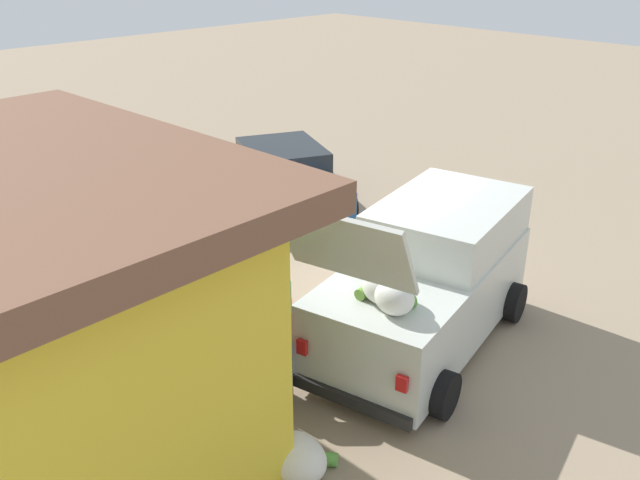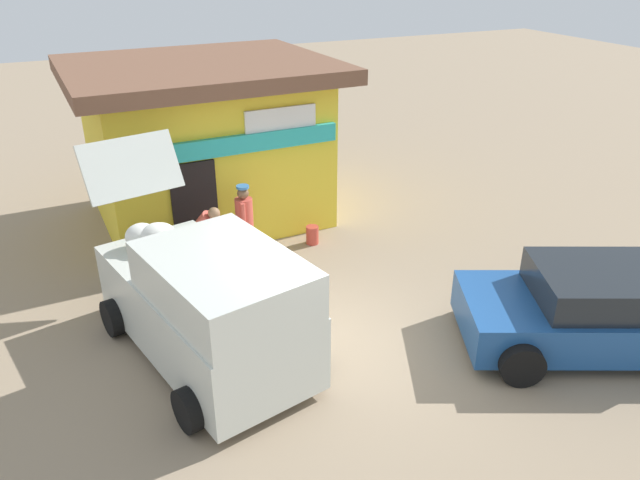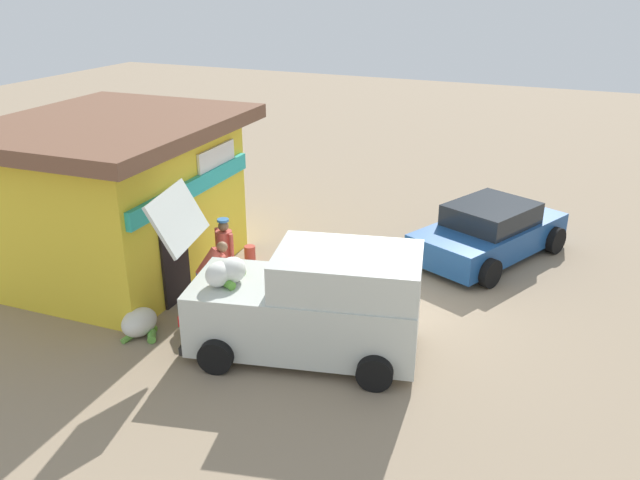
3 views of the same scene
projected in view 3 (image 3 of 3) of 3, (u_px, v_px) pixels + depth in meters
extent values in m
plane|color=gray|center=(379.00, 313.00, 13.05)|extent=(60.00, 60.00, 0.00)
cube|color=yellow|center=(118.00, 205.00, 14.33)|extent=(4.78, 3.99, 3.19)
cube|color=#2DB7B2|center=(194.00, 187.00, 13.42)|extent=(4.43, 0.27, 0.36)
cube|color=black|center=(175.00, 257.00, 13.18)|extent=(0.90, 0.09, 2.00)
cube|color=white|center=(217.00, 160.00, 14.18)|extent=(1.50, 0.11, 0.60)
cube|color=brown|center=(108.00, 126.00, 13.65)|extent=(5.67, 4.88, 0.31)
cube|color=silver|center=(305.00, 314.00, 11.50)|extent=(2.61, 4.28, 1.14)
cube|color=silver|center=(348.00, 272.00, 11.02)|extent=(2.21, 2.79, 0.67)
cube|color=black|center=(418.00, 279.00, 10.84)|extent=(1.49, 0.41, 0.51)
cube|color=silver|center=(178.00, 217.00, 11.23)|extent=(1.67, 0.87, 0.91)
ellipsoid|color=silver|center=(232.00, 270.00, 11.33)|extent=(0.55, 0.46, 0.46)
ellipsoid|color=silver|center=(231.00, 269.00, 11.41)|extent=(0.51, 0.42, 0.42)
ellipsoid|color=silver|center=(218.00, 274.00, 11.20)|extent=(0.52, 0.43, 0.43)
cylinder|color=#599F34|center=(229.00, 285.00, 11.15)|extent=(0.22, 0.25, 0.15)
cylinder|color=#6EA13C|center=(237.00, 271.00, 11.67)|extent=(0.18, 0.31, 0.15)
cube|color=black|center=(198.00, 328.00, 12.03)|extent=(1.66, 0.45, 0.16)
cube|color=red|center=(181.00, 320.00, 11.19)|extent=(0.15, 0.09, 0.20)
cube|color=red|center=(208.00, 285.00, 12.45)|extent=(0.15, 0.09, 0.20)
cylinder|color=black|center=(375.00, 373.00, 10.57)|extent=(0.35, 0.64, 0.61)
cylinder|color=black|center=(385.00, 317.00, 12.31)|extent=(0.35, 0.64, 0.61)
cylinder|color=black|center=(216.00, 357.00, 11.02)|extent=(0.35, 0.64, 0.61)
cylinder|color=black|center=(248.00, 304.00, 12.76)|extent=(0.35, 0.64, 0.61)
cube|color=#1E4C8C|center=(489.00, 237.00, 15.49)|extent=(4.45, 3.34, 0.65)
cube|color=#1E2328|center=(491.00, 214.00, 15.27)|extent=(2.44, 2.27, 0.50)
cylinder|color=black|center=(555.00, 240.00, 15.75)|extent=(0.68, 0.47, 0.65)
cylinder|color=black|center=(487.00, 219.00, 17.09)|extent=(0.68, 0.47, 0.65)
cylinder|color=black|center=(490.00, 273.00, 14.03)|extent=(0.68, 0.47, 0.65)
cylinder|color=black|center=(419.00, 247.00, 15.37)|extent=(0.68, 0.47, 0.65)
cylinder|color=#4C4C51|center=(231.00, 276.00, 13.70)|extent=(0.15, 0.15, 0.81)
cylinder|color=#4C4C51|center=(221.00, 271.00, 13.92)|extent=(0.15, 0.15, 0.81)
cylinder|color=#CC4C3F|center=(224.00, 244.00, 13.54)|extent=(0.44, 0.44, 0.58)
sphere|color=brown|center=(223.00, 226.00, 13.39)|extent=(0.22, 0.22, 0.22)
cylinder|color=#3872B2|center=(223.00, 220.00, 13.34)|extent=(0.24, 0.24, 0.05)
cylinder|color=#CC4C3F|center=(232.00, 246.00, 13.38)|extent=(0.09, 0.09, 0.55)
cylinder|color=#CC4C3F|center=(217.00, 240.00, 13.69)|extent=(0.09, 0.09, 0.55)
cylinder|color=navy|center=(201.00, 292.00, 13.04)|extent=(0.15, 0.15, 0.82)
cylinder|color=navy|center=(207.00, 298.00, 12.76)|extent=(0.15, 0.15, 0.82)
cylinder|color=#CC4C3F|center=(211.00, 264.00, 12.74)|extent=(0.71, 0.65, 0.67)
sphere|color=#8C6647|center=(222.00, 247.00, 12.74)|extent=(0.22, 0.22, 0.22)
cylinder|color=#CC4C3F|center=(215.00, 260.00, 13.04)|extent=(0.09, 0.09, 0.55)
cylinder|color=#CC4C3F|center=(224.00, 269.00, 12.65)|extent=(0.09, 0.09, 0.55)
ellipsoid|color=silver|center=(139.00, 322.00, 12.22)|extent=(0.78, 0.61, 0.50)
cylinder|color=#5EA93F|center=(152.00, 336.00, 12.07)|extent=(0.34, 0.30, 0.16)
cylinder|color=#6CB333|center=(149.00, 328.00, 12.36)|extent=(0.25, 0.30, 0.15)
cylinder|color=#60A22F|center=(150.00, 327.00, 12.41)|extent=(0.22, 0.34, 0.14)
cylinder|color=#66AA40|center=(129.00, 338.00, 12.07)|extent=(0.32, 0.14, 0.11)
cylinder|color=#BF3F33|center=(250.00, 254.00, 15.31)|extent=(0.26, 0.26, 0.39)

